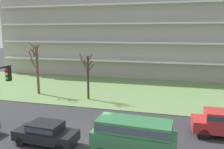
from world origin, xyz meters
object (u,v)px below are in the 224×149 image
Objects in this scene: tree_left at (88,74)px; sedan_black_near_left at (46,132)px; van_green_center_right at (134,135)px; tree_far_left at (37,66)px.

sedan_black_near_left is at bearing -84.85° from tree_left.
van_green_center_right is at bearing -56.80° from tree_left.
tree_far_left reaches higher than tree_left.
tree_far_left is 1.45× the size of sedan_black_near_left.
sedan_black_near_left is at bearing -55.59° from tree_far_left.
sedan_black_near_left is 6.17m from van_green_center_right.
tree_far_left is at bearing 175.08° from tree_left.
sedan_black_near_left is (0.98, -10.89, -2.09)m from tree_left.
tree_far_left is at bearing 127.49° from sedan_black_near_left.
tree_far_left is 1.23× the size of van_green_center_right.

